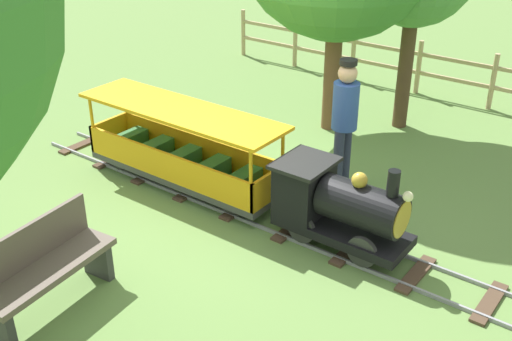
{
  "coord_description": "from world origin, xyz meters",
  "views": [
    {
      "loc": [
        4.85,
        3.79,
        3.67
      ],
      "look_at": [
        0.0,
        0.17,
        0.55
      ],
      "focal_mm": 43.75,
      "sensor_mm": 36.0,
      "label": 1
    }
  ],
  "objects_px": {
    "locomotive": "(337,204)",
    "conductor_person": "(345,116)",
    "passenger_car": "(182,155)",
    "park_bench": "(44,269)"
  },
  "relations": [
    {
      "from": "conductor_person",
      "to": "park_bench",
      "type": "height_order",
      "value": "conductor_person"
    },
    {
      "from": "park_bench",
      "to": "conductor_person",
      "type": "bearing_deg",
      "value": 164.28
    },
    {
      "from": "park_bench",
      "to": "passenger_car",
      "type": "bearing_deg",
      "value": -166.32
    },
    {
      "from": "passenger_car",
      "to": "conductor_person",
      "type": "bearing_deg",
      "value": 124.72
    },
    {
      "from": "locomotive",
      "to": "conductor_person",
      "type": "height_order",
      "value": "conductor_person"
    },
    {
      "from": "park_bench",
      "to": "locomotive",
      "type": "bearing_deg",
      "value": 147.37
    },
    {
      "from": "locomotive",
      "to": "park_bench",
      "type": "height_order",
      "value": "locomotive"
    },
    {
      "from": "passenger_car",
      "to": "park_bench",
      "type": "distance_m",
      "value": 2.47
    },
    {
      "from": "locomotive",
      "to": "conductor_person",
      "type": "relative_size",
      "value": 0.89
    },
    {
      "from": "passenger_car",
      "to": "conductor_person",
      "type": "relative_size",
      "value": 1.67
    }
  ]
}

